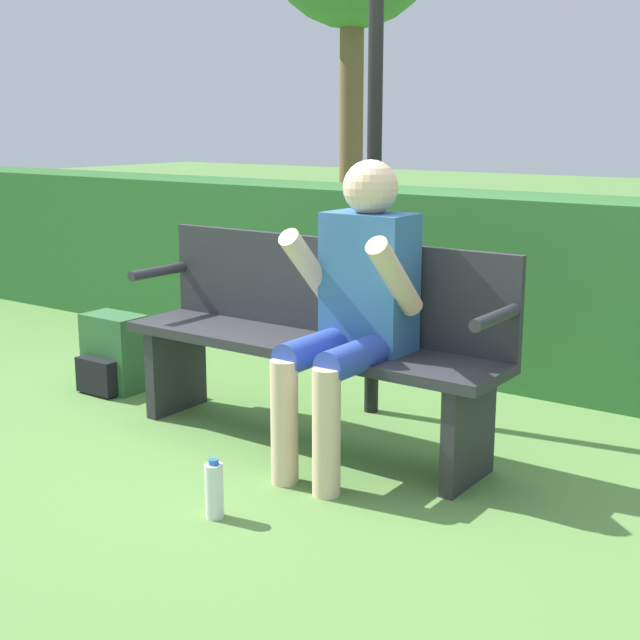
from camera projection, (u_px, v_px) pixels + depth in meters
name	position (u px, v px, depth m)	size (l,w,h in m)	color
ground_plane	(306.00, 442.00, 4.02)	(40.00, 40.00, 0.00)	#5B8942
hedge_back	(461.00, 283.00, 5.10)	(12.00, 0.57, 1.02)	#2D662D
park_bench	(314.00, 336.00, 3.96)	(1.84, 0.41, 0.91)	#2D2D33
person_seated	(355.00, 299.00, 3.64)	(0.51, 0.62, 1.27)	#336699
backpack	(113.00, 355.00, 4.77)	(0.33, 0.27, 0.41)	#336638
water_bottle	(214.00, 490.00, 3.24)	(0.07, 0.07, 0.23)	white
signpost	(374.00, 76.00, 4.09)	(0.46, 0.09, 2.83)	black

